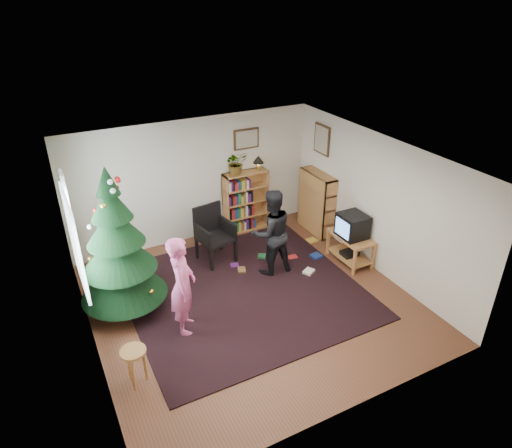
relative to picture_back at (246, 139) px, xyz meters
name	(u,v)px	position (x,y,z in m)	size (l,w,h in m)	color
floor	(251,301)	(-1.15, -2.48, -1.95)	(5.00, 5.00, 0.00)	brown
ceiling	(251,160)	(-1.15, -2.48, 0.55)	(5.00, 5.00, 0.00)	white
wall_back	(194,181)	(-1.15, 0.02, -0.70)	(5.00, 0.02, 2.50)	silver
wall_front	(352,335)	(-1.15, -4.97, -0.70)	(5.00, 0.02, 2.50)	silver
wall_left	(82,279)	(-3.65, -2.48, -0.70)	(0.02, 5.00, 2.50)	silver
wall_right	(377,204)	(1.35, -2.48, -0.70)	(0.02, 5.00, 2.50)	silver
rug	(244,291)	(-1.15, -2.17, -1.94)	(3.80, 3.60, 0.02)	black
window_pane	(75,242)	(-3.62, -1.88, -0.45)	(0.04, 1.20, 1.40)	silver
curtain	(71,221)	(-3.58, -1.18, -0.45)	(0.06, 0.35, 1.60)	white
picture_back	(246,139)	(0.00, 0.00, 0.00)	(0.55, 0.03, 0.42)	#4C3319
picture_right	(322,139)	(1.33, -0.73, 0.00)	(0.03, 0.50, 0.60)	#4C3319
christmas_tree	(119,254)	(-3.03, -1.67, -0.92)	(1.36, 1.36, 2.46)	#3F2816
bookshelf_back	(246,201)	(-0.10, -0.14, -1.29)	(0.95, 0.30, 1.30)	#B67641
bookshelf_right	(317,202)	(1.19, -0.88, -1.29)	(0.30, 0.95, 1.30)	#B67641
tv_stand	(350,246)	(1.07, -2.22, -1.63)	(0.49, 0.88, 0.55)	#B67641
crt_tv	(352,226)	(1.07, -2.22, -1.18)	(0.47, 0.50, 0.44)	black
armchair	(213,231)	(-1.17, -0.91, -1.36)	(0.68, 0.69, 1.08)	black
stool	(134,358)	(-3.28, -3.34, -1.51)	(0.34, 0.34, 0.56)	#B67641
person_standing	(182,286)	(-2.34, -2.61, -1.15)	(0.58, 0.38, 1.60)	#CB5187
person_by_chair	(271,233)	(-0.42, -1.82, -1.14)	(0.79, 0.61, 1.62)	black
potted_plant	(236,163)	(-0.30, -0.14, -0.41)	(0.43, 0.37, 0.48)	gray
table_lamp	(258,160)	(0.20, -0.13, -0.44)	(0.23, 0.23, 0.30)	#A57F33
floor_clutter	(282,259)	(-0.07, -1.61, -1.91)	(2.02, 1.16, 0.08)	#A51E19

